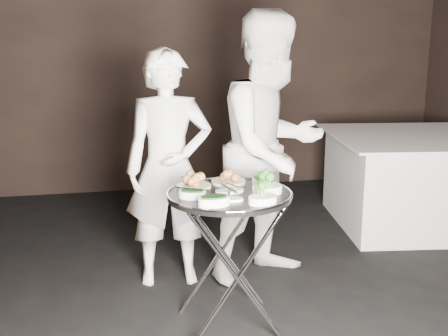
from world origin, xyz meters
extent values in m
cube|color=black|center=(0.00, 3.52, 1.50)|extent=(6.00, 0.05, 3.00)
cylinder|color=silver|center=(-0.18, 0.05, 0.40)|extent=(0.56, 0.03, 0.82)
cylinder|color=silver|center=(-0.18, 0.05, 0.40)|extent=(0.56, 0.03, 0.82)
cylinder|color=silver|center=(-0.18, 0.48, 0.40)|extent=(0.56, 0.03, 0.82)
cylinder|color=silver|center=(-0.18, 0.48, 0.40)|extent=(0.56, 0.03, 0.82)
cylinder|color=silver|center=(-0.42, 0.27, 0.79)|extent=(0.02, 0.47, 0.02)
cylinder|color=silver|center=(0.06, 0.27, 0.79)|extent=(0.02, 0.47, 0.02)
cylinder|color=black|center=(-0.18, 0.27, 0.82)|extent=(0.71, 0.71, 0.03)
torus|color=silver|center=(-0.18, 0.27, 0.84)|extent=(0.73, 0.73, 0.02)
cylinder|color=beige|center=(-0.36, 0.43, 0.85)|extent=(0.21, 0.21, 0.02)
cylinder|color=beige|center=(-0.14, 0.48, 0.85)|extent=(0.21, 0.21, 0.02)
cylinder|color=white|center=(0.05, 0.39, 0.86)|extent=(0.13, 0.13, 0.05)
cylinder|color=silver|center=(-0.36, 0.43, 0.89)|extent=(0.14, 0.15, 0.01)
cylinder|color=silver|center=(-0.13, 0.48, 0.89)|extent=(0.06, 0.19, 0.01)
cylinder|color=silver|center=(0.05, 0.40, 0.89)|extent=(0.07, 0.19, 0.01)
cylinder|color=silver|center=(-0.40, 0.22, 0.89)|extent=(0.17, 0.11, 0.01)
cylinder|color=silver|center=(0.04, 0.22, 0.89)|extent=(0.12, 0.17, 0.01)
cylinder|color=silver|center=(-0.18, 0.28, 0.89)|extent=(0.09, 0.18, 0.01)
imported|color=white|center=(-0.45, 1.01, 0.82)|extent=(0.61, 0.42, 1.64)
imported|color=white|center=(0.27, 0.95, 0.95)|extent=(1.14, 1.04, 1.89)
cube|color=silver|center=(1.87, 1.78, 0.41)|extent=(1.31, 1.31, 0.82)
cube|color=silver|center=(1.87, 1.78, 0.83)|extent=(1.47, 1.47, 0.02)
camera|label=1|loc=(-0.85, -2.75, 1.72)|focal=45.00mm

